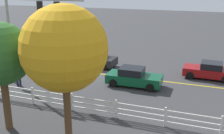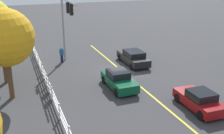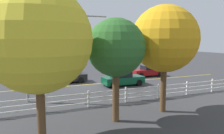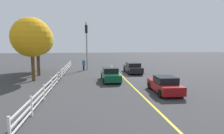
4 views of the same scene
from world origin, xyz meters
TOP-DOWN VIEW (x-y plane):
  - ground_plane at (0.00, 0.00)m, footprint 120.00×120.00m
  - lane_center_stripe at (-4.00, 0.00)m, footprint 28.00×0.16m
  - signal_assembly at (3.37, 4.38)m, footprint 6.39×0.38m
  - car_0 at (-3.95, 1.79)m, footprint 4.21×1.88m
  - car_1 at (-9.35, -2.05)m, footprint 4.08×1.95m
  - car_2 at (1.21, -1.93)m, footprint 4.72×2.02m
  - pedestrian at (4.35, 4.88)m, footprint 0.48×0.43m
  - white_rail_fence at (-3.00, 7.30)m, footprint 26.10×0.10m
  - tree_1 at (-2.83, 10.09)m, footprint 4.20×4.20m
  - tree_2 at (0.66, 10.44)m, footprint 3.25×3.25m

SIDE VIEW (x-z plane):
  - ground_plane at x=0.00m, z-range 0.00..0.00m
  - lane_center_stripe at x=-4.00m, z-range 0.00..0.01m
  - white_rail_fence at x=-3.00m, z-range 0.03..1.18m
  - car_1 at x=-9.35m, z-range -0.03..1.36m
  - car_0 at x=-3.95m, z-range -0.04..1.41m
  - car_2 at x=1.21m, z-range -0.02..1.43m
  - pedestrian at x=4.35m, z-range 0.08..1.77m
  - tree_2 at x=0.66m, z-range 1.26..7.10m
  - tree_1 at x=-2.83m, z-range 1.28..8.08m
  - signal_assembly at x=3.37m, z-range 1.38..8.32m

